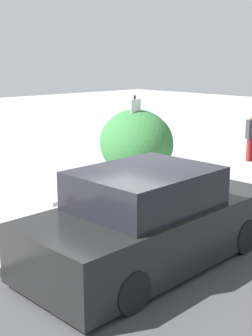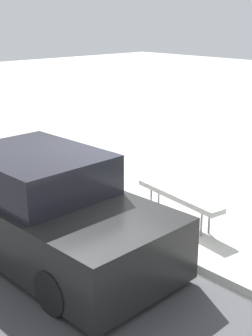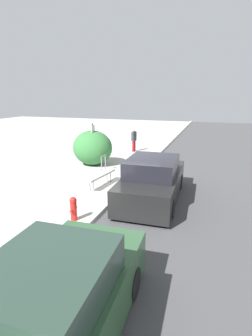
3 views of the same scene
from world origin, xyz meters
name	(u,v)px [view 2 (image 2 of 3)]	position (x,y,z in m)	size (l,w,h in m)	color
ground_plane	(134,238)	(0.00, 0.00, 0.00)	(60.00, 60.00, 0.00)	#ADAAA3
curb	(134,234)	(0.00, 0.00, 0.07)	(60.00, 0.20, 0.13)	#B7B7B2
bench	(179,196)	(0.06, 1.06, 0.48)	(1.97, 0.59, 0.54)	gray
fire_hydrant	(55,166)	(-3.09, 0.56, 0.41)	(0.36, 0.22, 0.77)	red
parked_car_near	(42,209)	(-0.64, -1.34, 0.71)	(4.54, 2.03, 1.60)	black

